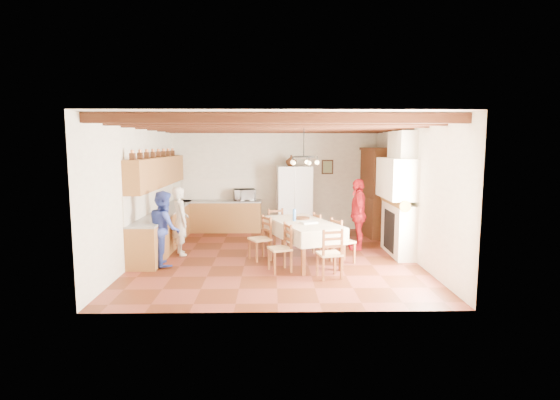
% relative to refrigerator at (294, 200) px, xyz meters
% --- Properties ---
extents(floor, '(6.00, 6.50, 0.02)m').
position_rel_refrigerator_xyz_m(floor, '(-0.55, -2.71, -0.96)').
color(floor, '#4E200F').
rests_on(floor, ground).
extents(ceiling, '(6.00, 6.50, 0.02)m').
position_rel_refrigerator_xyz_m(ceiling, '(-0.55, -2.71, 2.06)').
color(ceiling, white).
rests_on(ceiling, ground).
extents(wall_back, '(6.00, 0.02, 3.00)m').
position_rel_refrigerator_xyz_m(wall_back, '(-0.55, 0.55, 0.55)').
color(wall_back, beige).
rests_on(wall_back, ground).
extents(wall_front, '(6.00, 0.02, 3.00)m').
position_rel_refrigerator_xyz_m(wall_front, '(-0.55, -5.97, 0.55)').
color(wall_front, beige).
rests_on(wall_front, ground).
extents(wall_left, '(0.02, 6.50, 3.00)m').
position_rel_refrigerator_xyz_m(wall_left, '(-3.56, -2.71, 0.55)').
color(wall_left, beige).
rests_on(wall_left, ground).
extents(wall_right, '(0.02, 6.50, 3.00)m').
position_rel_refrigerator_xyz_m(wall_right, '(2.46, -2.71, 0.55)').
color(wall_right, beige).
rests_on(wall_right, ground).
extents(ceiling_beams, '(6.00, 6.30, 0.16)m').
position_rel_refrigerator_xyz_m(ceiling_beams, '(-0.55, -2.71, 1.96)').
color(ceiling_beams, '#35140C').
rests_on(ceiling_beams, ground).
extents(lower_cabinets_left, '(0.60, 4.30, 0.86)m').
position_rel_refrigerator_xyz_m(lower_cabinets_left, '(-3.25, -1.66, -0.52)').
color(lower_cabinets_left, brown).
rests_on(lower_cabinets_left, ground).
extents(lower_cabinets_back, '(2.30, 0.60, 0.86)m').
position_rel_refrigerator_xyz_m(lower_cabinets_back, '(-2.10, 0.24, -0.52)').
color(lower_cabinets_back, brown).
rests_on(lower_cabinets_back, ground).
extents(countertop_left, '(0.62, 4.30, 0.04)m').
position_rel_refrigerator_xyz_m(countertop_left, '(-3.25, -1.66, -0.07)').
color(countertop_left, slate).
rests_on(countertop_left, lower_cabinets_left).
extents(countertop_back, '(2.34, 0.62, 0.04)m').
position_rel_refrigerator_xyz_m(countertop_back, '(-2.10, 0.24, -0.07)').
color(countertop_back, slate).
rests_on(countertop_back, lower_cabinets_back).
extents(backsplash_left, '(0.03, 4.30, 0.60)m').
position_rel_refrigerator_xyz_m(backsplash_left, '(-3.54, -1.66, 0.25)').
color(backsplash_left, white).
rests_on(backsplash_left, ground).
extents(backsplash_back, '(2.30, 0.03, 0.60)m').
position_rel_refrigerator_xyz_m(backsplash_back, '(-2.10, 0.53, 0.25)').
color(backsplash_back, white).
rests_on(backsplash_back, ground).
extents(upper_cabinets, '(0.35, 4.20, 0.70)m').
position_rel_refrigerator_xyz_m(upper_cabinets, '(-3.38, -1.66, 0.90)').
color(upper_cabinets, brown).
rests_on(upper_cabinets, ground).
extents(fireplace, '(0.56, 1.60, 2.80)m').
position_rel_refrigerator_xyz_m(fireplace, '(2.17, -2.51, 0.45)').
color(fireplace, beige).
rests_on(fireplace, ground).
extents(wall_picture, '(0.34, 0.03, 0.42)m').
position_rel_refrigerator_xyz_m(wall_picture, '(1.00, 0.52, 0.90)').
color(wall_picture, '#302014').
rests_on(wall_picture, ground).
extents(refrigerator, '(1.00, 0.84, 1.90)m').
position_rel_refrigerator_xyz_m(refrigerator, '(0.00, 0.00, 0.00)').
color(refrigerator, white).
rests_on(refrigerator, floor).
extents(hutch, '(0.67, 1.38, 2.42)m').
position_rel_refrigerator_xyz_m(hutch, '(2.20, -0.45, 0.26)').
color(hutch, '#3C1B10').
rests_on(hutch, floor).
extents(dining_table, '(1.68, 2.24, 0.88)m').
position_rel_refrigerator_xyz_m(dining_table, '(0.03, -3.11, -0.16)').
color(dining_table, silver).
rests_on(dining_table, floor).
extents(chandelier, '(0.47, 0.47, 0.03)m').
position_rel_refrigerator_xyz_m(chandelier, '(0.03, -3.11, 1.30)').
color(chandelier, black).
rests_on(chandelier, ground).
extents(chair_left_near, '(0.51, 0.53, 0.96)m').
position_rel_refrigerator_xyz_m(chair_left_near, '(-0.48, -3.82, -0.47)').
color(chair_left_near, '#632B16').
rests_on(chair_left_near, floor).
extents(chair_left_far, '(0.55, 0.56, 0.96)m').
position_rel_refrigerator_xyz_m(chair_left_far, '(-0.90, -2.93, -0.47)').
color(chair_left_far, '#632B16').
rests_on(chair_left_far, floor).
extents(chair_right_near, '(0.54, 0.55, 0.96)m').
position_rel_refrigerator_xyz_m(chair_right_near, '(0.87, -3.20, -0.47)').
color(chair_right_near, '#632B16').
rests_on(chair_right_near, floor).
extents(chair_right_far, '(0.51, 0.52, 0.96)m').
position_rel_refrigerator_xyz_m(chair_right_far, '(0.55, -2.50, -0.47)').
color(chair_right_far, '#632B16').
rests_on(chair_right_far, floor).
extents(chair_end_near, '(0.50, 0.48, 0.96)m').
position_rel_refrigerator_xyz_m(chair_end_near, '(0.44, -4.25, -0.47)').
color(chair_end_near, '#632B16').
rests_on(chair_end_near, floor).
extents(chair_end_far, '(0.55, 0.54, 0.96)m').
position_rel_refrigerator_xyz_m(chair_end_far, '(-0.48, -1.95, -0.47)').
color(chair_end_far, '#632B16').
rests_on(chair_end_far, floor).
extents(person_man, '(0.58, 0.67, 1.56)m').
position_rel_refrigerator_xyz_m(person_man, '(-2.72, -2.44, -0.17)').
color(person_man, beige).
rests_on(person_man, floor).
extents(person_woman_blue, '(0.83, 0.92, 1.56)m').
position_rel_refrigerator_xyz_m(person_woman_blue, '(-2.87, -3.29, -0.17)').
color(person_woman_blue, '#2F409A').
rests_on(person_woman_blue, floor).
extents(person_woman_red, '(0.52, 1.04, 1.70)m').
position_rel_refrigerator_xyz_m(person_woman_red, '(1.42, -1.98, -0.10)').
color(person_woman_red, red).
rests_on(person_woman_red, floor).
extents(microwave, '(0.67, 0.52, 0.33)m').
position_rel_refrigerator_xyz_m(microwave, '(-1.42, 0.24, 0.11)').
color(microwave, silver).
rests_on(microwave, countertop_back).
extents(fridge_vase, '(0.36, 0.36, 0.31)m').
position_rel_refrigerator_xyz_m(fridge_vase, '(-0.09, 0.00, 1.11)').
color(fridge_vase, '#3C1B10').
rests_on(fridge_vase, refrigerator).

